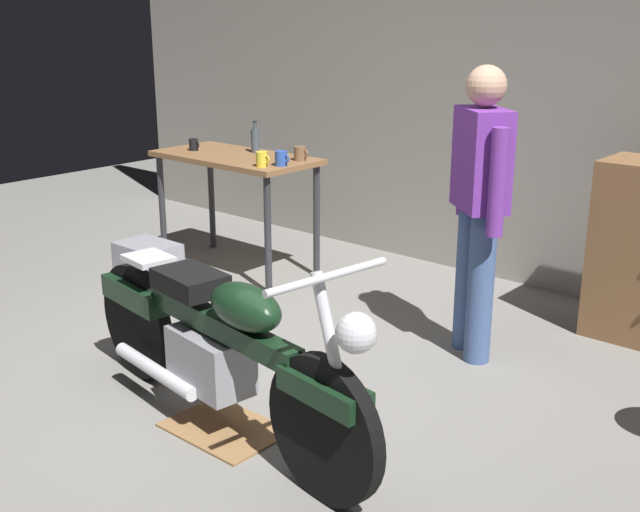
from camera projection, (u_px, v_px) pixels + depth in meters
ground_plane at (225, 405)px, 4.06m from camera, size 12.00×12.00×0.00m
back_wall at (508, 68)px, 5.62m from camera, size 8.00×0.12×3.10m
workbench at (236, 170)px, 5.99m from camera, size 1.30×0.64×0.90m
motorcycle at (217, 343)px, 3.70m from camera, size 2.18×0.64×1.00m
person_standing at (479, 201)px, 4.41m from camera, size 0.46×0.41×1.67m
drip_tray at (224, 428)px, 3.83m from camera, size 0.56×0.40×0.01m
storage_bin at (149, 266)px, 5.73m from camera, size 0.44×0.32×0.34m
mug_black_matte at (194, 145)px, 6.14m from camera, size 0.10×0.07×0.09m
mug_blue_enamel at (281, 158)px, 5.52m from camera, size 0.12×0.09×0.10m
mug_brown_stoneware at (300, 153)px, 5.73m from camera, size 0.12×0.09×0.10m
mug_yellow_tall at (262, 159)px, 5.50m from camera, size 0.12×0.08×0.11m
bottle at (255, 140)px, 6.04m from camera, size 0.06×0.06×0.24m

